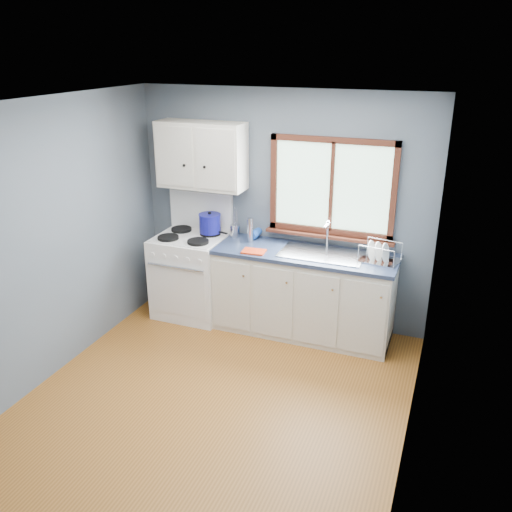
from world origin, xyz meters
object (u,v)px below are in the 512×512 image
(base_cabinets, at_px, (303,297))
(dish_rack, at_px, (379,256))
(skillet, at_px, (211,230))
(utensil_crock, at_px, (235,231))
(gas_range, at_px, (192,273))
(thermos, at_px, (250,230))
(stockpot, at_px, (210,223))
(sink, at_px, (322,260))

(base_cabinets, height_order, dish_rack, dish_rack)
(skillet, bearing_deg, utensil_crock, 24.44)
(gas_range, relative_size, thermos, 5.11)
(gas_range, distance_m, skillet, 0.54)
(stockpot, bearing_deg, utensil_crock, 13.96)
(gas_range, bearing_deg, utensil_crock, 23.14)
(sink, relative_size, dish_rack, 2.05)
(gas_range, distance_m, stockpot, 0.62)
(base_cabinets, xyz_separation_m, skillet, (-1.12, 0.13, 0.57))
(skillet, height_order, stockpot, stockpot)
(thermos, bearing_deg, base_cabinets, -7.33)
(base_cabinets, height_order, thermos, thermos)
(sink, bearing_deg, gas_range, -179.29)
(gas_range, distance_m, utensil_crock, 0.70)
(base_cabinets, bearing_deg, utensil_crock, 168.17)
(sink, height_order, thermos, sink)
(utensil_crock, bearing_deg, sink, -9.82)
(sink, distance_m, skillet, 1.31)
(skillet, relative_size, utensil_crock, 1.09)
(skillet, relative_size, dish_rack, 0.91)
(dish_rack, bearing_deg, skillet, -173.68)
(sink, bearing_deg, dish_rack, 3.02)
(thermos, bearing_deg, skillet, 174.75)
(gas_range, relative_size, sink, 1.62)
(sink, bearing_deg, skillet, 174.44)
(gas_range, bearing_deg, skillet, 38.43)
(dish_rack, bearing_deg, gas_range, -169.35)
(sink, height_order, stockpot, sink)
(gas_range, height_order, thermos, gas_range)
(base_cabinets, xyz_separation_m, utensil_crock, (-0.85, 0.18, 0.58))
(stockpot, height_order, utensil_crock, utensil_crock)
(stockpot, relative_size, dish_rack, 0.72)
(stockpot, height_order, dish_rack, stockpot)
(gas_range, height_order, stockpot, gas_range)
(gas_range, bearing_deg, stockpot, 34.57)
(gas_range, relative_size, dish_rack, 3.31)
(base_cabinets, relative_size, sink, 2.20)
(base_cabinets, bearing_deg, thermos, 172.67)
(utensil_crock, xyz_separation_m, dish_rack, (1.59, -0.15, -0.02))
(utensil_crock, bearing_deg, thermos, -24.16)
(skillet, xyz_separation_m, dish_rack, (1.87, -0.10, -0.01))
(thermos, bearing_deg, sink, -5.75)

